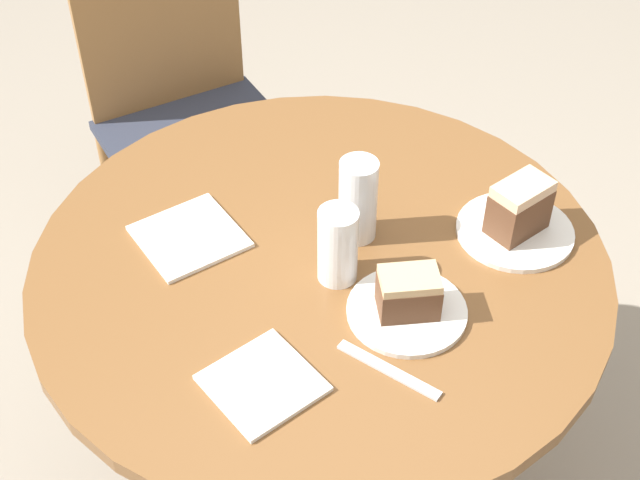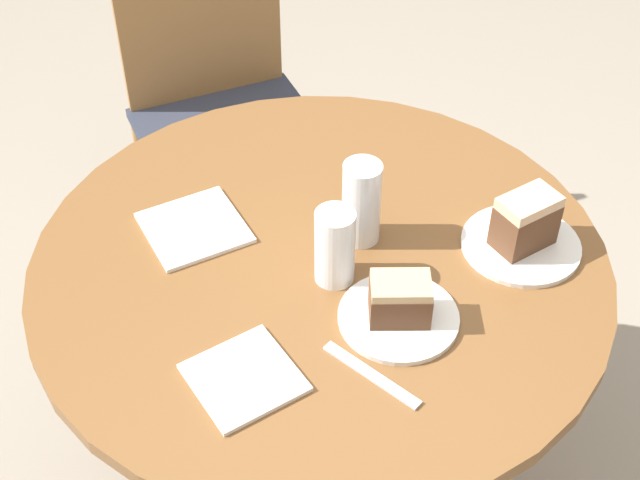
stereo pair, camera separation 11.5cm
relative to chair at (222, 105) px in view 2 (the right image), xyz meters
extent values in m
cylinder|color=brown|center=(-0.14, -0.86, -0.12)|extent=(0.10, 0.10, 0.67)
cylinder|color=brown|center=(-0.14, -0.86, 0.23)|extent=(1.01, 1.01, 0.03)
cylinder|color=olive|center=(-0.22, -0.26, -0.27)|extent=(0.04, 0.04, 0.42)
cylinder|color=olive|center=(0.19, -0.28, -0.27)|extent=(0.04, 0.04, 0.42)
cylinder|color=olive|center=(-0.20, 0.13, -0.27)|extent=(0.04, 0.04, 0.42)
cylinder|color=olive|center=(0.21, 0.11, -0.27)|extent=(0.04, 0.04, 0.42)
cube|color=#2D3342|center=(0.00, -0.07, -0.05)|extent=(0.48, 0.45, 0.03)
cube|color=olive|center=(0.01, 0.13, 0.20)|extent=(0.43, 0.04, 0.47)
cylinder|color=silver|center=(-0.09, -1.05, 0.25)|extent=(0.20, 0.20, 0.01)
cylinder|color=silver|center=(0.18, -1.00, 0.25)|extent=(0.21, 0.21, 0.01)
cube|color=brown|center=(-0.09, -1.05, 0.29)|extent=(0.12, 0.10, 0.06)
cube|color=tan|center=(-0.09, -1.05, 0.33)|extent=(0.11, 0.10, 0.02)
cube|color=brown|center=(0.18, -1.00, 0.30)|extent=(0.11, 0.08, 0.08)
cube|color=beige|center=(0.18, -1.00, 0.35)|extent=(0.11, 0.08, 0.02)
cylinder|color=beige|center=(-0.06, -0.85, 0.30)|extent=(0.06, 0.06, 0.11)
cylinder|color=white|center=(-0.06, -0.85, 0.33)|extent=(0.07, 0.07, 0.16)
cylinder|color=silver|center=(-0.15, -0.92, 0.29)|extent=(0.06, 0.06, 0.09)
cylinder|color=white|center=(-0.15, -0.92, 0.32)|extent=(0.07, 0.07, 0.14)
cube|color=silver|center=(-0.31, -0.70, 0.25)|extent=(0.17, 0.17, 0.01)
cube|color=silver|center=(-0.19, -1.13, 0.25)|extent=(0.08, 0.17, 0.00)
cube|color=silver|center=(-0.36, -1.05, 0.25)|extent=(0.17, 0.17, 0.01)
camera|label=1|loc=(-0.74, -1.81, 1.31)|focal=50.00mm
camera|label=2|loc=(-0.64, -1.86, 1.31)|focal=50.00mm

